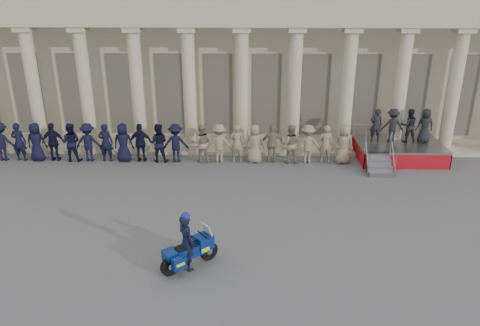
% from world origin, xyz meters
% --- Properties ---
extents(ground, '(90.00, 90.00, 0.00)m').
position_xyz_m(ground, '(0.00, 0.00, 0.00)').
color(ground, '#49494C').
rests_on(ground, ground).
extents(building, '(40.00, 12.50, 9.00)m').
position_xyz_m(building, '(-0.00, 14.74, 4.52)').
color(building, tan).
rests_on(building, ground).
extents(officer_rank, '(20.21, 0.73, 1.92)m').
position_xyz_m(officer_rank, '(-3.44, 6.56, 0.96)').
color(officer_rank, black).
rests_on(officer_rank, ground).
extents(reviewing_stand, '(4.09, 3.96, 2.51)m').
position_xyz_m(reviewing_stand, '(9.13, 7.24, 1.31)').
color(reviewing_stand, gray).
rests_on(reviewing_stand, ground).
extents(motorcycle, '(1.69, 1.48, 1.30)m').
position_xyz_m(motorcycle, '(-0.09, -2.44, 0.56)').
color(motorcycle, black).
rests_on(motorcycle, ground).
extents(rider, '(0.77, 0.80, 1.94)m').
position_xyz_m(rider, '(-0.18, -2.51, 0.96)').
color(rider, black).
rests_on(rider, ground).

